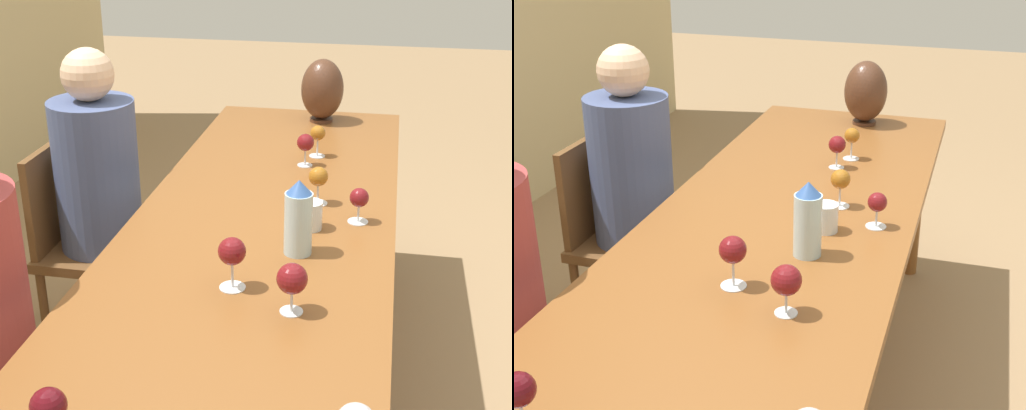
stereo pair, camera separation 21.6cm
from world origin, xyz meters
The scene contains 14 objects.
ground_plane centered at (0.00, 0.00, 0.00)m, with size 14.00×14.00×0.00m, color #937551.
dining_table centered at (0.00, 0.00, 0.69)m, with size 2.50×0.85×0.77m.
water_bottle centered at (-0.26, -0.14, 0.88)m, with size 0.08×0.08×0.23m.
water_tumbler centered at (-0.09, -0.16, 0.81)m, with size 0.08×0.08×0.09m.
vase centered at (1.08, -0.07, 0.92)m, with size 0.19×0.19×0.29m.
wine_glass_0 centered at (-0.01, -0.30, 0.85)m, with size 0.07×0.07×0.12m.
wine_glass_1 centered at (0.59, -0.10, 0.86)m, with size 0.06×0.06×0.13m.
wine_glass_2 centered at (0.11, -0.16, 0.86)m, with size 0.07×0.07×0.13m.
wine_glass_3 centered at (-1.14, 0.20, 0.86)m, with size 0.07×0.07×0.13m.
wine_glass_4 centered at (-0.58, -0.17, 0.86)m, with size 0.08×0.08×0.14m.
wine_glass_5 centered at (-0.49, 0.00, 0.87)m, with size 0.08×0.08×0.15m.
wine_glass_6 centered at (0.47, -0.07, 0.86)m, with size 0.07×0.07×0.13m.
chair_far centered at (0.29, 0.78, 0.46)m, with size 0.44×0.44×0.84m.
person_far centered at (0.29, 0.70, 0.66)m, with size 0.32×0.32×1.23m.
Camera 2 is at (-2.06, -0.59, 1.73)m, focal length 50.00 mm.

